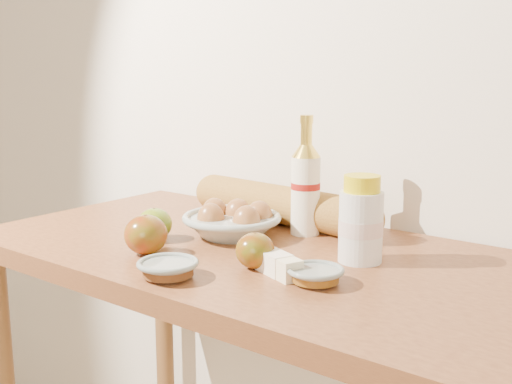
# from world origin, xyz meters

# --- Properties ---
(back_wall) EXTENTS (3.50, 0.02, 2.60)m
(back_wall) POSITION_xyz_m (0.00, 1.51, 1.30)
(back_wall) COLOR white
(back_wall) RESTS_ON ground
(table) EXTENTS (1.20, 0.60, 0.90)m
(table) POSITION_xyz_m (0.00, 1.18, 0.78)
(table) COLOR brown
(table) RESTS_ON ground
(bourbon_bottle) EXTENTS (0.08, 0.08, 0.25)m
(bourbon_bottle) POSITION_xyz_m (-0.01, 1.33, 1.00)
(bourbon_bottle) COLOR white
(bourbon_bottle) RESTS_ON table
(cream_bottle) EXTENTS (0.09, 0.09, 0.16)m
(cream_bottle) POSITION_xyz_m (0.18, 1.23, 0.97)
(cream_bottle) COLOR silver
(cream_bottle) RESTS_ON table
(egg_bowl) EXTENTS (0.27, 0.27, 0.07)m
(egg_bowl) POSITION_xyz_m (-0.12, 1.22, 0.93)
(egg_bowl) COLOR #98A6A1
(egg_bowl) RESTS_ON table
(baguette) EXTENTS (0.53, 0.13, 0.09)m
(baguette) POSITION_xyz_m (-0.10, 1.37, 0.94)
(baguette) COLOR #B08036
(baguette) RESTS_ON table
(apple_yellowgreen) EXTENTS (0.09, 0.09, 0.07)m
(apple_yellowgreen) POSITION_xyz_m (-0.23, 1.10, 0.93)
(apple_yellowgreen) COLOR olive
(apple_yellowgreen) RESTS_ON table
(apple_redgreen_front) EXTENTS (0.10, 0.10, 0.08)m
(apple_redgreen_front) POSITION_xyz_m (-0.16, 1.02, 0.94)
(apple_redgreen_front) COLOR #98080B
(apple_redgreen_front) RESTS_ON table
(apple_redgreen_right) EXTENTS (0.07, 0.07, 0.06)m
(apple_redgreen_right) POSITION_xyz_m (0.05, 1.08, 0.93)
(apple_redgreen_right) COLOR #971308
(apple_redgreen_right) RESTS_ON table
(sugar_bowl) EXTENTS (0.11, 0.11, 0.03)m
(sugar_bowl) POSITION_xyz_m (-0.03, 0.95, 0.92)
(sugar_bowl) COLOR gray
(sugar_bowl) RESTS_ON table
(syrup_bowl) EXTENTS (0.11, 0.11, 0.03)m
(syrup_bowl) POSITION_xyz_m (0.18, 1.08, 0.91)
(syrup_bowl) COLOR gray
(syrup_bowl) RESTS_ON table
(butter_stick) EXTENTS (0.13, 0.08, 0.04)m
(butter_stick) POSITION_xyz_m (0.09, 1.08, 0.92)
(butter_stick) COLOR #FFF2C5
(butter_stick) RESTS_ON table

